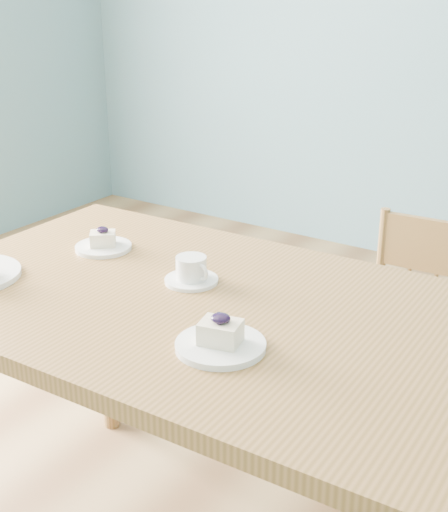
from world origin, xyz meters
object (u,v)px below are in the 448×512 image
object	(u,v)px
dining_table	(216,335)
cheesecake_plate_near	(221,340)
cheesecake_plate_far	(103,244)
dining_chair	(416,360)
coffee_cup	(192,272)

from	to	relation	value
dining_table	cheesecake_plate_near	size ratio (longest dim) A/B	8.21
dining_table	cheesecake_plate_far	xyz separation A→B (m)	(-0.44, 0.11, 0.09)
dining_table	cheesecake_plate_near	world-z (taller)	cheesecake_plate_near
dining_chair	cheesecake_plate_near	world-z (taller)	cheesecake_plate_near
dining_chair	cheesecake_plate_far	world-z (taller)	cheesecake_plate_far
dining_table	coffee_cup	xyz separation A→B (m)	(-0.12, 0.07, 0.10)
cheesecake_plate_near	cheesecake_plate_far	xyz separation A→B (m)	(-0.56, 0.27, -0.00)
dining_table	dining_chair	bearing A→B (deg)	65.52
dining_table	cheesecake_plate_far	size ratio (longest dim) A/B	9.84
dining_chair	cheesecake_plate_far	xyz separation A→B (m)	(-0.71, -0.52, 0.37)
dining_chair	cheesecake_plate_far	bearing A→B (deg)	-146.42
dining_chair	cheesecake_plate_far	size ratio (longest dim) A/B	5.46
coffee_cup	cheesecake_plate_far	bearing A→B (deg)	-174.98
cheesecake_plate_far	cheesecake_plate_near	bearing A→B (deg)	-26.10
cheesecake_plate_far	coffee_cup	xyz separation A→B (m)	(0.32, -0.04, 0.01)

